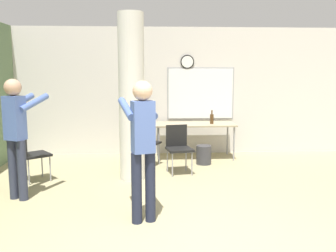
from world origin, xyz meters
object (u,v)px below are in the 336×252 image
(folding_table, at_px, (195,126))
(person_playing_front, at_px, (142,140))
(bottle_on_table, at_px, (212,119))
(person_watching_back, at_px, (17,129))
(chair_table_left, at_px, (145,141))
(chair_by_left_wall, at_px, (31,152))
(chair_table_front, at_px, (178,145))

(folding_table, xyz_separation_m, person_playing_front, (-1.08, -3.37, 0.32))
(bottle_on_table, distance_m, person_watching_back, 4.01)
(chair_table_left, bearing_deg, person_playing_front, -90.41)
(bottle_on_table, bearing_deg, chair_by_left_wall, -155.45)
(folding_table, bearing_deg, person_playing_front, -107.69)
(person_playing_front, xyz_separation_m, person_watching_back, (-1.79, 0.94, 0.00))
(bottle_on_table, height_order, person_playing_front, person_playing_front)
(chair_table_front, bearing_deg, person_playing_front, -105.84)
(folding_table, distance_m, chair_table_left, 1.26)
(chair_by_left_wall, bearing_deg, bottle_on_table, 24.55)
(bottle_on_table, xyz_separation_m, person_watching_back, (-3.22, -2.38, 0.17))
(person_watching_back, bearing_deg, chair_table_left, 44.32)
(chair_table_left, distance_m, chair_table_front, 0.78)
(chair_table_left, xyz_separation_m, person_watching_back, (-1.81, -1.77, 0.51))
(folding_table, relative_size, chair_table_front, 1.93)
(person_playing_front, distance_m, person_watching_back, 2.02)
(person_watching_back, bearing_deg, folding_table, 40.35)
(bottle_on_table, relative_size, chair_table_front, 0.33)
(chair_table_front, relative_size, person_playing_front, 0.50)
(folding_table, distance_m, bottle_on_table, 0.39)
(person_watching_back, bearing_deg, chair_table_front, 27.80)
(folding_table, bearing_deg, chair_table_front, -111.11)
(folding_table, bearing_deg, chair_table_left, -147.73)
(folding_table, xyz_separation_m, person_watching_back, (-2.87, -2.44, 0.32))
(person_playing_front, bearing_deg, folding_table, 72.31)
(chair_by_left_wall, distance_m, person_playing_front, 2.66)
(chair_by_left_wall, distance_m, person_watching_back, 1.01)
(chair_by_left_wall, bearing_deg, person_playing_front, -43.67)
(chair_by_left_wall, height_order, chair_table_front, same)
(bottle_on_table, bearing_deg, folding_table, 170.25)
(bottle_on_table, distance_m, person_playing_front, 3.61)
(person_playing_front, relative_size, person_watching_back, 1.00)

